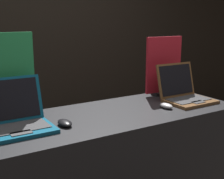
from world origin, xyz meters
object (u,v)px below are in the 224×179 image
Objects in this scene: laptop_front at (13,118)px; laptop_back at (184,93)px; promo_stand_back at (164,67)px; mouse_front at (65,123)px; mouse_back at (166,106)px; promo_stand_front at (2,79)px.

laptop_back is at bearing -2.26° from laptop_front.
promo_stand_back is at bearing 8.80° from laptop_front.
mouse_front is (0.25, -0.09, -0.04)m from laptop_front.
promo_stand_back reaches higher than mouse_back.
promo_stand_front is at bearing 90.00° from laptop_front.
laptop_back is at bearing 17.59° from mouse_back.
promo_stand_back is (0.23, 0.30, 0.19)m from mouse_back.
mouse_front is 0.27× the size of promo_stand_back.
mouse_front is at bearing -163.68° from promo_stand_back.
mouse_front is 0.37× the size of laptop_back.
promo_stand_back is at bearing 52.73° from mouse_back.
laptop_front is 0.75× the size of promo_stand_front.
laptop_front reaches higher than mouse_back.
laptop_front is at bearing 172.83° from mouse_back.
promo_stand_back is at bearing -0.85° from promo_stand_front.
promo_stand_front is (0.00, 0.20, 0.18)m from laptop_front.
laptop_back reaches higher than mouse_front.
promo_stand_front reaches higher than mouse_front.
mouse_front is at bearing -19.70° from laptop_front.
promo_stand_back reaches higher than laptop_back.
promo_stand_front is 1.17m from promo_stand_back.
laptop_front is 0.95m from mouse_back.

